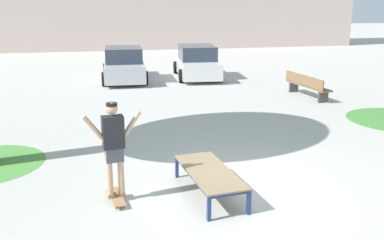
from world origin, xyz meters
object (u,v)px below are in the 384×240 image
skater (114,144)px  car_silver (124,65)px  skate_box (209,173)px  skateboard (116,197)px  car_white (197,63)px  park_bench (307,85)px

skater → car_silver: size_ratio=0.40×
skate_box → skateboard: skate_box is taller
car_white → park_bench: 5.89m
skater → park_bench: size_ratio=0.70×
car_silver → skate_box: bearing=-86.1°
car_white → park_bench: car_white is taller
car_silver → car_white: size_ratio=0.98×
skate_box → park_bench: (5.58, 7.22, 0.03)m
skateboard → car_silver: 12.17m
skater → skate_box: bearing=-2.6°
skater → car_white: skater is taller
skater → car_silver: skater is taller
skateboard → skater: (-0.00, 0.00, 0.99)m
car_silver → car_white: (3.37, 0.06, 0.00)m
skate_box → car_white: 12.52m
skate_box → skateboard: bearing=177.5°
car_silver → skater: bearing=-94.0°
car_silver → park_bench: (6.40, -4.98, -0.24)m
skater → park_bench: 10.20m
skate_box → skater: skater is taller
skater → car_white: 12.89m
skate_box → skater: bearing=177.4°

